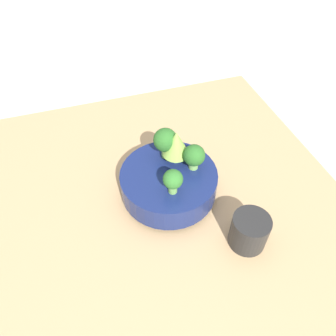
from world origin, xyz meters
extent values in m
plane|color=silver|center=(0.00, 0.00, 0.00)|extent=(6.00, 6.00, 0.00)
cube|color=tan|center=(0.00, 0.00, 0.02)|extent=(0.93, 0.87, 0.04)
cylinder|color=navy|center=(0.01, 0.00, 0.05)|extent=(0.11, 0.11, 0.01)
cylinder|color=navy|center=(0.01, 0.00, 0.09)|extent=(0.23, 0.23, 0.06)
cylinder|color=#7AB256|center=(0.05, -0.03, 0.13)|extent=(0.02, 0.02, 0.02)
cone|color=#84AD47|center=(0.05, -0.03, 0.17)|extent=(0.07, 0.07, 0.07)
cylinder|color=#7AB256|center=(0.01, -0.06, 0.13)|extent=(0.02, 0.02, 0.02)
sphere|color=#286023|center=(0.01, -0.06, 0.16)|extent=(0.05, 0.05, 0.05)
cylinder|color=#6BA34C|center=(-0.04, 0.01, 0.13)|extent=(0.02, 0.02, 0.03)
sphere|color=#2D6B28|center=(-0.04, 0.01, 0.16)|extent=(0.04, 0.04, 0.04)
cylinder|color=#6BA34C|center=(0.07, -0.01, 0.13)|extent=(0.02, 0.02, 0.03)
sphere|color=#286023|center=(0.07, -0.01, 0.17)|extent=(0.06, 0.06, 0.06)
cylinder|color=black|center=(-0.17, -0.12, 0.08)|extent=(0.08, 0.08, 0.08)
camera|label=1|loc=(-0.48, 0.16, 0.69)|focal=35.00mm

